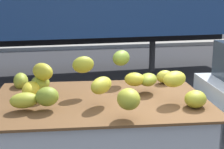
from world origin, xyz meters
TOP-DOWN VIEW (x-y plane):
  - curb_strip at (0.00, 10.82)m, footprint 80.00×0.80m

SIDE VIEW (x-z plane):
  - curb_strip at x=0.00m, z-range 0.00..0.16m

